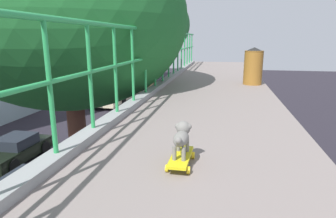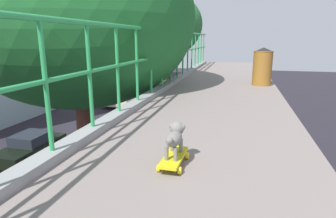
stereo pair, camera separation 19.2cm
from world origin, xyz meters
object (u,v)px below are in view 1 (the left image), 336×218
(toy_skateboard, at_px, (181,158))
(litter_bin, at_px, (253,66))
(small_dog, at_px, (182,136))
(car_black_sixth, at_px, (16,150))
(car_green_fifth, at_px, (27,194))
(city_bus, at_px, (122,80))

(toy_skateboard, bearing_deg, litter_bin, 78.23)
(small_dog, bearing_deg, car_black_sixth, 135.80)
(toy_skateboard, bearing_deg, small_dog, 89.27)
(car_black_sixth, distance_m, toy_skateboard, 14.47)
(car_green_fifth, bearing_deg, city_bus, 100.22)
(city_bus, distance_m, litter_bin, 23.95)
(toy_skateboard, bearing_deg, car_black_sixth, 135.68)
(car_black_sixth, xyz_separation_m, toy_skateboard, (9.85, -9.62, 4.46))
(car_green_fifth, bearing_deg, toy_skateboard, -42.30)
(city_bus, bearing_deg, car_green_fifth, -79.78)
(car_black_sixth, height_order, small_dog, small_dog)
(car_green_fifth, height_order, city_bus, city_bus)
(toy_skateboard, height_order, small_dog, small_dog)
(city_bus, bearing_deg, litter_bin, -62.14)
(car_black_sixth, bearing_deg, city_bus, 90.71)
(car_black_sixth, relative_size, small_dog, 10.35)
(city_bus, bearing_deg, car_black_sixth, -89.29)
(city_bus, height_order, small_dog, small_dog)
(car_black_sixth, relative_size, city_bus, 0.35)
(city_bus, height_order, litter_bin, litter_bin)
(toy_skateboard, distance_m, litter_bin, 5.02)
(city_bus, relative_size, litter_bin, 12.82)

